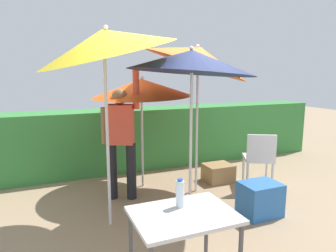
{
  "coord_description": "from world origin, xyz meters",
  "views": [
    {
      "loc": [
        -1.53,
        -3.41,
        1.8
      ],
      "look_at": [
        0.0,
        0.3,
        1.1
      ],
      "focal_mm": 31.96,
      "sensor_mm": 36.0,
      "label": 1
    }
  ],
  "objects_px": {
    "umbrella_yellow": "(198,56)",
    "chair_plastic": "(259,157)",
    "umbrella_navy": "(105,43)",
    "cooler_box": "(260,199)",
    "umbrella_orange": "(142,88)",
    "crate_cardboard": "(218,173)",
    "bottle_water": "(180,193)",
    "person_vendor": "(121,136)",
    "umbrella_rainbow": "(191,62)",
    "folding_table": "(184,224)"
  },
  "relations": [
    {
      "from": "umbrella_yellow",
      "to": "chair_plastic",
      "type": "distance_m",
      "value": 1.84
    },
    {
      "from": "umbrella_navy",
      "to": "cooler_box",
      "type": "height_order",
      "value": "umbrella_navy"
    },
    {
      "from": "umbrella_orange",
      "to": "crate_cardboard",
      "type": "xyz_separation_m",
      "value": [
        1.25,
        -0.27,
        -1.44
      ]
    },
    {
      "from": "cooler_box",
      "to": "bottle_water",
      "type": "distance_m",
      "value": 1.82
    },
    {
      "from": "umbrella_navy",
      "to": "cooler_box",
      "type": "distance_m",
      "value": 2.69
    },
    {
      "from": "bottle_water",
      "to": "umbrella_orange",
      "type": "bearing_deg",
      "value": 79.75
    },
    {
      "from": "umbrella_orange",
      "to": "bottle_water",
      "type": "bearing_deg",
      "value": -100.25
    },
    {
      "from": "umbrella_yellow",
      "to": "chair_plastic",
      "type": "xyz_separation_m",
      "value": [
        0.97,
        -0.29,
        -1.54
      ]
    },
    {
      "from": "umbrella_yellow",
      "to": "person_vendor",
      "type": "height_order",
      "value": "umbrella_yellow"
    },
    {
      "from": "umbrella_rainbow",
      "to": "cooler_box",
      "type": "relative_size",
      "value": 4.37
    },
    {
      "from": "person_vendor",
      "to": "bottle_water",
      "type": "distance_m",
      "value": 2.0
    },
    {
      "from": "umbrella_navy",
      "to": "person_vendor",
      "type": "distance_m",
      "value": 1.44
    },
    {
      "from": "chair_plastic",
      "to": "crate_cardboard",
      "type": "distance_m",
      "value": 0.75
    },
    {
      "from": "crate_cardboard",
      "to": "folding_table",
      "type": "distance_m",
      "value": 2.82
    },
    {
      "from": "crate_cardboard",
      "to": "cooler_box",
      "type": "bearing_deg",
      "value": -97.43
    },
    {
      "from": "chair_plastic",
      "to": "bottle_water",
      "type": "xyz_separation_m",
      "value": [
        -2.11,
        -1.59,
        0.33
      ]
    },
    {
      "from": "person_vendor",
      "to": "umbrella_orange",
      "type": "bearing_deg",
      "value": 38.95
    },
    {
      "from": "umbrella_rainbow",
      "to": "person_vendor",
      "type": "distance_m",
      "value": 1.47
    },
    {
      "from": "umbrella_rainbow",
      "to": "person_vendor",
      "type": "height_order",
      "value": "umbrella_rainbow"
    },
    {
      "from": "umbrella_rainbow",
      "to": "crate_cardboard",
      "type": "xyz_separation_m",
      "value": [
        0.99,
        0.9,
        -1.8
      ]
    },
    {
      "from": "umbrella_navy",
      "to": "folding_table",
      "type": "xyz_separation_m",
      "value": [
        0.3,
        -1.38,
        -1.5
      ]
    },
    {
      "from": "folding_table",
      "to": "umbrella_orange",
      "type": "bearing_deg",
      "value": 79.73
    },
    {
      "from": "umbrella_orange",
      "to": "folding_table",
      "type": "xyz_separation_m",
      "value": [
        -0.45,
        -2.47,
        -0.95
      ]
    },
    {
      "from": "umbrella_orange",
      "to": "umbrella_yellow",
      "type": "xyz_separation_m",
      "value": [
        0.71,
        -0.48,
        0.46
      ]
    },
    {
      "from": "bottle_water",
      "to": "crate_cardboard",
      "type": "bearing_deg",
      "value": 51.15
    },
    {
      "from": "umbrella_navy",
      "to": "chair_plastic",
      "type": "height_order",
      "value": "umbrella_navy"
    },
    {
      "from": "person_vendor",
      "to": "folding_table",
      "type": "height_order",
      "value": "person_vendor"
    },
    {
      "from": "crate_cardboard",
      "to": "umbrella_rainbow",
      "type": "bearing_deg",
      "value": -137.74
    },
    {
      "from": "folding_table",
      "to": "bottle_water",
      "type": "height_order",
      "value": "bottle_water"
    },
    {
      "from": "umbrella_navy",
      "to": "crate_cardboard",
      "type": "bearing_deg",
      "value": 22.15
    },
    {
      "from": "folding_table",
      "to": "chair_plastic",
      "type": "bearing_deg",
      "value": 38.65
    },
    {
      "from": "umbrella_orange",
      "to": "bottle_water",
      "type": "xyz_separation_m",
      "value": [
        -0.42,
        -2.35,
        -0.75
      ]
    },
    {
      "from": "person_vendor",
      "to": "cooler_box",
      "type": "xyz_separation_m",
      "value": [
        1.51,
        -1.19,
        -0.72
      ]
    },
    {
      "from": "folding_table",
      "to": "crate_cardboard",
      "type": "bearing_deg",
      "value": 52.31
    },
    {
      "from": "umbrella_rainbow",
      "to": "folding_table",
      "type": "xyz_separation_m",
      "value": [
        -0.71,
        -1.3,
        -1.3
      ]
    },
    {
      "from": "umbrella_yellow",
      "to": "crate_cardboard",
      "type": "distance_m",
      "value": 1.99
    },
    {
      "from": "person_vendor",
      "to": "crate_cardboard",
      "type": "xyz_separation_m",
      "value": [
        1.68,
        0.08,
        -0.79
      ]
    },
    {
      "from": "umbrella_orange",
      "to": "person_vendor",
      "type": "distance_m",
      "value": 0.86
    },
    {
      "from": "chair_plastic",
      "to": "bottle_water",
      "type": "distance_m",
      "value": 2.66
    },
    {
      "from": "person_vendor",
      "to": "umbrella_yellow",
      "type": "bearing_deg",
      "value": -6.44
    },
    {
      "from": "chair_plastic",
      "to": "folding_table",
      "type": "distance_m",
      "value": 2.73
    },
    {
      "from": "umbrella_rainbow",
      "to": "umbrella_yellow",
      "type": "height_order",
      "value": "umbrella_yellow"
    },
    {
      "from": "umbrella_yellow",
      "to": "bottle_water",
      "type": "distance_m",
      "value": 2.5
    },
    {
      "from": "folding_table",
      "to": "umbrella_navy",
      "type": "bearing_deg",
      "value": 102.2
    },
    {
      "from": "umbrella_navy",
      "to": "crate_cardboard",
      "type": "relative_size",
      "value": 5.39
    },
    {
      "from": "umbrella_rainbow",
      "to": "bottle_water",
      "type": "distance_m",
      "value": 1.75
    },
    {
      "from": "cooler_box",
      "to": "folding_table",
      "type": "relative_size",
      "value": 0.61
    },
    {
      "from": "umbrella_yellow",
      "to": "umbrella_navy",
      "type": "distance_m",
      "value": 1.58
    },
    {
      "from": "person_vendor",
      "to": "umbrella_navy",
      "type": "bearing_deg",
      "value": -113.35
    },
    {
      "from": "umbrella_yellow",
      "to": "bottle_water",
      "type": "relative_size",
      "value": 10.4
    }
  ]
}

